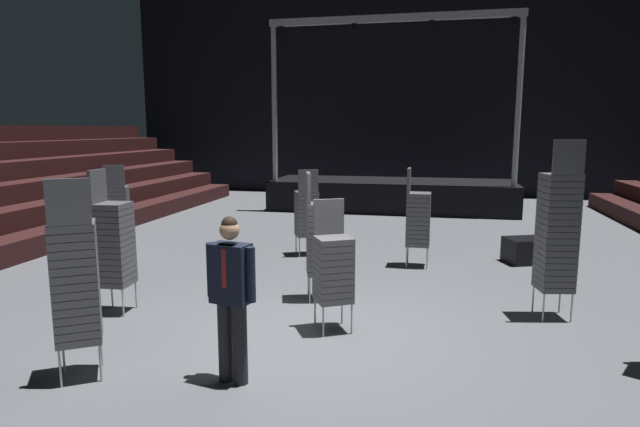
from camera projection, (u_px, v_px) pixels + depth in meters
name	position (u px, v px, depth m)	size (l,w,h in m)	color
ground_plane	(323.00, 336.00, 6.88)	(22.00, 30.00, 0.10)	#515459
arena_end_wall	(402.00, 92.00, 20.71)	(22.00, 0.30, 8.00)	black
stage_riser	(392.00, 191.00, 17.25)	(7.72, 2.73, 5.88)	black
man_with_tie	(231.00, 290.00, 5.38)	(0.57, 0.31, 1.75)	black
chair_stack_front_left	(307.00, 212.00, 10.96)	(0.59, 0.59, 1.79)	#B2B5BA
chair_stack_front_right	(118.00, 210.00, 11.03)	(0.58, 0.58, 1.88)	#B2B5BA
chair_stack_mid_left	(321.00, 237.00, 8.07)	(0.55, 0.55, 1.96)	#B2B5BA
chair_stack_mid_right	(333.00, 266.00, 6.83)	(0.60, 0.60, 1.71)	#B2B5BA
chair_stack_mid_centre	(418.00, 218.00, 10.05)	(0.45, 0.45, 1.88)	#B2B5BA
chair_stack_rear_left	(113.00, 242.00, 7.49)	(0.47, 0.47, 2.05)	#B2B5BA
chair_stack_rear_right	(76.00, 280.00, 5.48)	(0.61, 0.61, 2.14)	#B2B5BA
chair_stack_aisle_left	(557.00, 231.00, 7.23)	(0.52, 0.52, 2.48)	#B2B5BA
equipment_road_case	(529.00, 250.00, 10.43)	(0.90, 0.60, 0.49)	black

